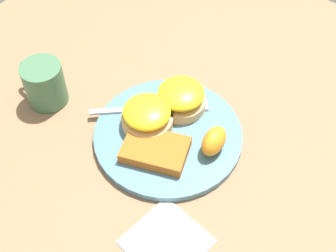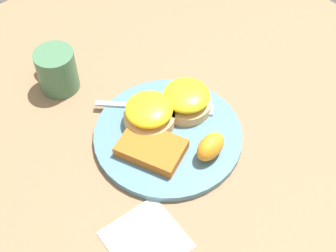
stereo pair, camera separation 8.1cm
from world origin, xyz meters
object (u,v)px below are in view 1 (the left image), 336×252
orange_wedge (214,141)px  cup (44,84)px  sandwich_benedict_left (181,97)px  sandwich_benedict_right (147,116)px  hashbrown_patty (155,150)px  fork (156,108)px

orange_wedge → cup: (0.32, 0.10, 0.01)m
sandwich_benedict_left → sandwich_benedict_right: size_ratio=1.00×
sandwich_benedict_left → hashbrown_patty: sandwich_benedict_left is taller
sandwich_benedict_left → fork: (0.03, 0.03, -0.02)m
sandwich_benedict_left → fork: size_ratio=0.56×
sandwich_benedict_left → orange_wedge: size_ratio=1.54×
cup → orange_wedge: bearing=-162.8°
orange_wedge → sandwich_benedict_right: bearing=14.5°
sandwich_benedict_left → cup: bearing=33.1°
hashbrown_patty → fork: hashbrown_patty is taller
cup → sandwich_benedict_right: bearing=-161.1°
hashbrown_patty → orange_wedge: orange_wedge is taller
orange_wedge → fork: (0.13, -0.01, -0.02)m
sandwich_benedict_right → fork: 0.05m
fork → sandwich_benedict_right: bearing=106.7°
orange_wedge → sandwich_benedict_left: bearing=-21.2°
orange_wedge → hashbrown_patty: bearing=45.1°
sandwich_benedict_right → hashbrown_patty: sandwich_benedict_right is taller
sandwich_benedict_left → fork: 0.05m
sandwich_benedict_left → sandwich_benedict_right: (0.02, 0.07, 0.00)m
sandwich_benedict_right → orange_wedge: 0.13m
hashbrown_patty → fork: 0.10m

